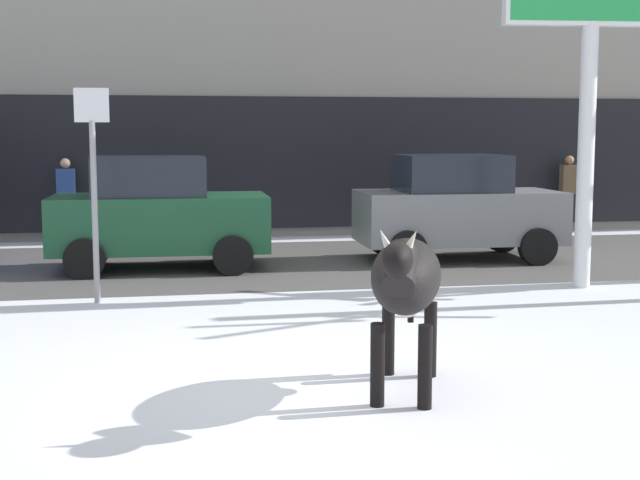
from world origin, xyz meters
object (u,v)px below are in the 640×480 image
(car_darkgreen_hatchback, at_px, (158,213))
(pedestrian_far_left, at_px, (568,194))
(car_grey_hatchback, at_px, (456,208))
(pedestrian_near_billboard, at_px, (67,201))
(cow_black, at_px, (406,280))
(street_sign, at_px, (94,177))
(pedestrian_by_cars, at_px, (502,195))

(car_darkgreen_hatchback, relative_size, pedestrian_far_left, 2.05)
(car_grey_hatchback, distance_m, pedestrian_near_billboard, 7.83)
(pedestrian_near_billboard, bearing_deg, cow_black, -70.79)
(car_darkgreen_hatchback, height_order, street_sign, street_sign)
(car_grey_hatchback, height_order, pedestrian_near_billboard, car_grey_hatchback)
(cow_black, distance_m, car_grey_hatchback, 8.23)
(street_sign, bearing_deg, pedestrian_near_billboard, 98.67)
(car_darkgreen_hatchback, distance_m, pedestrian_near_billboard, 4.09)
(car_grey_hatchback, bearing_deg, car_darkgreen_hatchback, -178.62)
(pedestrian_by_cars, bearing_deg, cow_black, -115.70)
(pedestrian_near_billboard, bearing_deg, car_grey_hatchback, -26.89)
(car_grey_hatchback, distance_m, pedestrian_far_left, 5.23)
(car_grey_hatchback, bearing_deg, cow_black, -112.11)
(pedestrian_far_left, bearing_deg, car_darkgreen_hatchback, -157.88)
(cow_black, xyz_separation_m, car_grey_hatchback, (3.10, 7.62, -0.07))
(cow_black, distance_m, pedestrian_far_left, 13.15)
(pedestrian_far_left, bearing_deg, pedestrian_by_cars, 180.00)
(car_grey_hatchback, relative_size, pedestrian_by_cars, 2.05)
(pedestrian_near_billboard, relative_size, pedestrian_far_left, 1.00)
(pedestrian_by_cars, bearing_deg, car_grey_hatchback, -122.74)
(car_grey_hatchback, distance_m, street_sign, 6.73)
(street_sign, bearing_deg, pedestrian_far_left, 33.50)
(car_grey_hatchback, xyz_separation_m, pedestrian_by_cars, (2.28, 3.54, -0.05))
(pedestrian_far_left, bearing_deg, car_grey_hatchback, -137.31)
(car_grey_hatchback, height_order, pedestrian_by_cars, car_grey_hatchback)
(pedestrian_near_billboard, xyz_separation_m, pedestrian_far_left, (10.83, 0.00, 0.00))
(pedestrian_far_left, xyz_separation_m, street_sign, (-9.83, -6.51, 0.79))
(car_darkgreen_hatchback, bearing_deg, car_grey_hatchback, 1.38)
(car_darkgreen_hatchback, distance_m, street_sign, 3.05)
(car_darkgreen_hatchback, height_order, pedestrian_by_cars, car_darkgreen_hatchback)
(pedestrian_by_cars, bearing_deg, car_darkgreen_hatchback, -153.82)
(pedestrian_near_billboard, xyz_separation_m, street_sign, (0.99, -6.51, 0.79))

